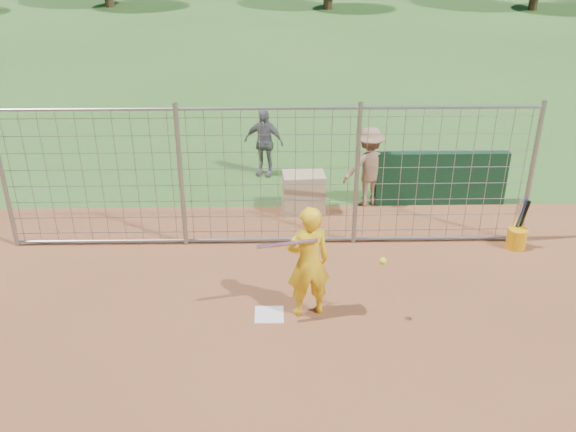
{
  "coord_description": "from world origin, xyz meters",
  "views": [
    {
      "loc": [
        0.12,
        -8.05,
        5.61
      ],
      "look_at": [
        0.3,
        0.8,
        1.15
      ],
      "focal_mm": 40.0,
      "sensor_mm": 36.0,
      "label": 1
    }
  ],
  "objects_px": {
    "bucket_with_bats": "(517,235)",
    "batter": "(308,262)",
    "bystander_c": "(369,167)",
    "bystander_b": "(264,142)",
    "equipment_bin": "(304,193)"
  },
  "relations": [
    {
      "from": "batter",
      "to": "bucket_with_bats",
      "type": "relative_size",
      "value": 1.82
    },
    {
      "from": "bystander_c",
      "to": "equipment_bin",
      "type": "bearing_deg",
      "value": -2.93
    },
    {
      "from": "bucket_with_bats",
      "to": "batter",
      "type": "bearing_deg",
      "value": -153.19
    },
    {
      "from": "equipment_bin",
      "to": "batter",
      "type": "bearing_deg",
      "value": -95.56
    },
    {
      "from": "batter",
      "to": "bucket_with_bats",
      "type": "height_order",
      "value": "batter"
    },
    {
      "from": "bucket_with_bats",
      "to": "bystander_c",
      "type": "bearing_deg",
      "value": 142.31
    },
    {
      "from": "bystander_b",
      "to": "bucket_with_bats",
      "type": "relative_size",
      "value": 1.56
    },
    {
      "from": "batter",
      "to": "bystander_c",
      "type": "xyz_separation_m",
      "value": [
        1.38,
        3.76,
        -0.08
      ]
    },
    {
      "from": "batter",
      "to": "bucket_with_bats",
      "type": "distance_m",
      "value": 4.27
    },
    {
      "from": "bystander_b",
      "to": "bucket_with_bats",
      "type": "distance_m",
      "value": 5.66
    },
    {
      "from": "bystander_b",
      "to": "equipment_bin",
      "type": "bearing_deg",
      "value": -48.87
    },
    {
      "from": "equipment_bin",
      "to": "bystander_b",
      "type": "bearing_deg",
      "value": 108.74
    },
    {
      "from": "bystander_c",
      "to": "bucket_with_bats",
      "type": "height_order",
      "value": "bystander_c"
    },
    {
      "from": "equipment_bin",
      "to": "bucket_with_bats",
      "type": "bearing_deg",
      "value": -26.79
    },
    {
      "from": "equipment_bin",
      "to": "bystander_c",
      "type": "bearing_deg",
      "value": 9.5
    }
  ]
}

